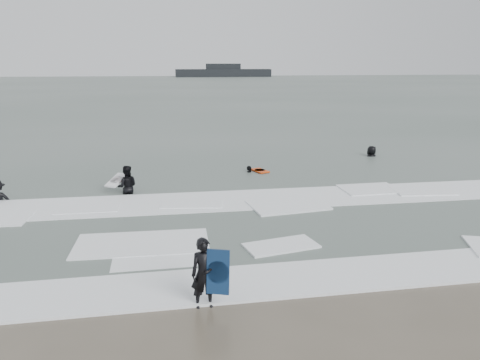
{
  "coord_description": "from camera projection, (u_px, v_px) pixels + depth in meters",
  "views": [
    {
      "loc": [
        -2.48,
        -10.58,
        5.11
      ],
      "look_at": [
        0.0,
        5.0,
        1.1
      ],
      "focal_mm": 35.0,
      "sensor_mm": 36.0,
      "label": 1
    }
  ],
  "objects": [
    {
      "name": "sea",
      "position": [
        178.0,
        89.0,
        88.32
      ],
      "size": [
        320.0,
        320.0,
        0.0
      ],
      "primitive_type": "plane",
      "color": "#47544C",
      "rests_on": "ground"
    },
    {
      "name": "bodyboards",
      "position": [
        199.0,
        193.0,
        16.85
      ],
      "size": [
        7.18,
        12.83,
        1.25
      ],
      "color": "#10274B",
      "rests_on": "ground"
    },
    {
      "name": "surfer_wading",
      "position": [
        127.0,
        194.0,
        18.52
      ],
      "size": [
        0.84,
        0.65,
        1.71
      ],
      "primitive_type": "imported",
      "rotation": [
        0.0,
        0.0,
        3.13
      ],
      "color": "black",
      "rests_on": "ground"
    },
    {
      "name": "surf_foam",
      "position": [
        246.0,
        221.0,
        15.29
      ],
      "size": [
        30.03,
        9.06,
        0.09
      ],
      "color": "white",
      "rests_on": "ground"
    },
    {
      "name": "surfer_right_near",
      "position": [
        249.0,
        173.0,
        21.99
      ],
      "size": [
        0.96,
        0.69,
        1.51
      ],
      "primitive_type": "imported",
      "rotation": [
        0.0,
        0.0,
        -2.73
      ],
      "color": "black",
      "rests_on": "ground"
    },
    {
      "name": "surfer_centre",
      "position": [
        205.0,
        306.0,
        10.05
      ],
      "size": [
        0.6,
        0.43,
        1.57
      ],
      "primitive_type": "imported",
      "rotation": [
        0.0,
        0.0,
        0.09
      ],
      "color": "black",
      "rests_on": "ground"
    },
    {
      "name": "vessel_horizon",
      "position": [
        223.0,
        72.0,
        156.87
      ],
      "size": [
        31.84,
        5.69,
        4.32
      ],
      "color": "black",
      "rests_on": "ground"
    },
    {
      "name": "surfer_right_far",
      "position": [
        371.0,
        157.0,
        25.69
      ],
      "size": [
        1.02,
        0.88,
        1.77
      ],
      "primitive_type": "imported",
      "rotation": [
        0.0,
        0.0,
        -2.71
      ],
      "color": "black",
      "rests_on": "ground"
    },
    {
      "name": "ground",
      "position": [
        271.0,
        271.0,
        11.76
      ],
      "size": [
        320.0,
        320.0,
        0.0
      ],
      "primitive_type": "plane",
      "color": "brown",
      "rests_on": "ground"
    }
  ]
}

